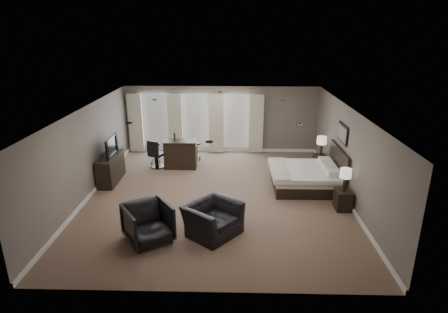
{
  "coord_description": "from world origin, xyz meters",
  "views": [
    {
      "loc": [
        0.48,
        -10.06,
        4.72
      ],
      "look_at": [
        0.2,
        0.4,
        1.1
      ],
      "focal_mm": 30.0,
      "sensor_mm": 36.0,
      "label": 1
    }
  ],
  "objects_px": {
    "dresser": "(111,169)",
    "bar_stool_right": "(197,152)",
    "bed": "(302,168)",
    "tv": "(109,154)",
    "nightstand_near": "(343,200)",
    "bar_stool_left": "(155,154)",
    "armchair_near": "(213,214)",
    "desk_chair": "(157,153)",
    "bar_counter": "(181,154)",
    "lamp_near": "(345,180)",
    "nightstand_far": "(320,163)",
    "lamp_far": "(321,146)",
    "armchair_far": "(148,221)"
  },
  "relations": [
    {
      "from": "bed",
      "to": "nightstand_near",
      "type": "height_order",
      "value": "bed"
    },
    {
      "from": "bed",
      "to": "bar_stool_right",
      "type": "xyz_separation_m",
      "value": [
        -3.46,
        2.39,
        -0.29
      ]
    },
    {
      "from": "armchair_far",
      "to": "desk_chair",
      "type": "xyz_separation_m",
      "value": [
        -0.75,
        4.85,
        0.01
      ]
    },
    {
      "from": "lamp_near",
      "to": "armchair_near",
      "type": "relative_size",
      "value": 0.52
    },
    {
      "from": "armchair_near",
      "to": "desk_chair",
      "type": "bearing_deg",
      "value": 65.74
    },
    {
      "from": "nightstand_near",
      "to": "bar_stool_left",
      "type": "xyz_separation_m",
      "value": [
        -5.79,
        3.26,
        0.15
      ]
    },
    {
      "from": "nightstand_near",
      "to": "lamp_far",
      "type": "height_order",
      "value": "lamp_far"
    },
    {
      "from": "lamp_near",
      "to": "bar_stool_left",
      "type": "height_order",
      "value": "lamp_near"
    },
    {
      "from": "bed",
      "to": "lamp_far",
      "type": "xyz_separation_m",
      "value": [
        0.89,
        1.45,
        0.25
      ]
    },
    {
      "from": "armchair_near",
      "to": "bar_stool_right",
      "type": "relative_size",
      "value": 1.73
    },
    {
      "from": "armchair_near",
      "to": "lamp_far",
      "type": "bearing_deg",
      "value": 0.45
    },
    {
      "from": "bar_counter",
      "to": "bar_stool_right",
      "type": "distance_m",
      "value": 0.92
    },
    {
      "from": "bed",
      "to": "tv",
      "type": "relative_size",
      "value": 1.87
    },
    {
      "from": "nightstand_near",
      "to": "dresser",
      "type": "relative_size",
      "value": 0.36
    },
    {
      "from": "nightstand_far",
      "to": "bar_counter",
      "type": "bearing_deg",
      "value": 177.8
    },
    {
      "from": "bar_stool_left",
      "to": "desk_chair",
      "type": "xyz_separation_m",
      "value": [
        0.1,
        -0.16,
        0.09
      ]
    },
    {
      "from": "lamp_near",
      "to": "lamp_far",
      "type": "relative_size",
      "value": 0.94
    },
    {
      "from": "armchair_near",
      "to": "armchair_far",
      "type": "distance_m",
      "value": 1.51
    },
    {
      "from": "nightstand_far",
      "to": "bar_stool_left",
      "type": "relative_size",
      "value": 0.67
    },
    {
      "from": "bar_stool_right",
      "to": "bed",
      "type": "bearing_deg",
      "value": -34.6
    },
    {
      "from": "nightstand_near",
      "to": "armchair_far",
      "type": "distance_m",
      "value": 5.25
    },
    {
      "from": "armchair_far",
      "to": "desk_chair",
      "type": "height_order",
      "value": "desk_chair"
    },
    {
      "from": "nightstand_near",
      "to": "nightstand_far",
      "type": "height_order",
      "value": "nightstand_far"
    },
    {
      "from": "dresser",
      "to": "bar_stool_right",
      "type": "bearing_deg",
      "value": 38.72
    },
    {
      "from": "tv",
      "to": "bar_stool_right",
      "type": "distance_m",
      "value": 3.34
    },
    {
      "from": "bar_stool_right",
      "to": "armchair_far",
      "type": "bearing_deg",
      "value": -96.06
    },
    {
      "from": "armchair_near",
      "to": "desk_chair",
      "type": "xyz_separation_m",
      "value": [
        -2.22,
        4.49,
        -0.01
      ]
    },
    {
      "from": "nightstand_near",
      "to": "bar_stool_left",
      "type": "bearing_deg",
      "value": 150.62
    },
    {
      "from": "dresser",
      "to": "bar_counter",
      "type": "relative_size",
      "value": 1.31
    },
    {
      "from": "nightstand_near",
      "to": "dresser",
      "type": "height_order",
      "value": "dresser"
    },
    {
      "from": "lamp_near",
      "to": "bar_counter",
      "type": "bearing_deg",
      "value": 147.53
    },
    {
      "from": "nightstand_near",
      "to": "lamp_far",
      "type": "distance_m",
      "value": 2.97
    },
    {
      "from": "bed",
      "to": "tv",
      "type": "height_order",
      "value": "bed"
    },
    {
      "from": "bed",
      "to": "armchair_near",
      "type": "bearing_deg",
      "value": -132.35
    },
    {
      "from": "nightstand_near",
      "to": "nightstand_far",
      "type": "bearing_deg",
      "value": 90.0
    },
    {
      "from": "bar_counter",
      "to": "armchair_near",
      "type": "bearing_deg",
      "value": -72.93
    },
    {
      "from": "bed",
      "to": "bar_stool_right",
      "type": "height_order",
      "value": "bed"
    },
    {
      "from": "bar_stool_right",
      "to": "desk_chair",
      "type": "height_order",
      "value": "desk_chair"
    },
    {
      "from": "bar_counter",
      "to": "bar_stool_right",
      "type": "xyz_separation_m",
      "value": [
        0.5,
        0.75,
        -0.15
      ]
    },
    {
      "from": "armchair_near",
      "to": "desk_chair",
      "type": "relative_size",
      "value": 1.17
    },
    {
      "from": "bed",
      "to": "lamp_near",
      "type": "xyz_separation_m",
      "value": [
        0.89,
        -1.45,
        0.22
      ]
    },
    {
      "from": "nightstand_near",
      "to": "armchair_far",
      "type": "relative_size",
      "value": 0.54
    },
    {
      "from": "tv",
      "to": "nightstand_far",
      "type": "bearing_deg",
      "value": -80.81
    },
    {
      "from": "nightstand_far",
      "to": "bar_counter",
      "type": "relative_size",
      "value": 0.49
    },
    {
      "from": "nightstand_near",
      "to": "tv",
      "type": "height_order",
      "value": "tv"
    },
    {
      "from": "desk_chair",
      "to": "bar_stool_right",
      "type": "bearing_deg",
      "value": -126.04
    },
    {
      "from": "bed",
      "to": "bar_counter",
      "type": "bearing_deg",
      "value": 157.55
    },
    {
      "from": "armchair_near",
      "to": "bar_counter",
      "type": "xyz_separation_m",
      "value": [
        -1.37,
        4.47,
        -0.02
      ]
    },
    {
      "from": "dresser",
      "to": "bar_stool_right",
      "type": "distance_m",
      "value": 3.29
    },
    {
      "from": "bar_counter",
      "to": "bed",
      "type": "bearing_deg",
      "value": -22.45
    }
  ]
}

